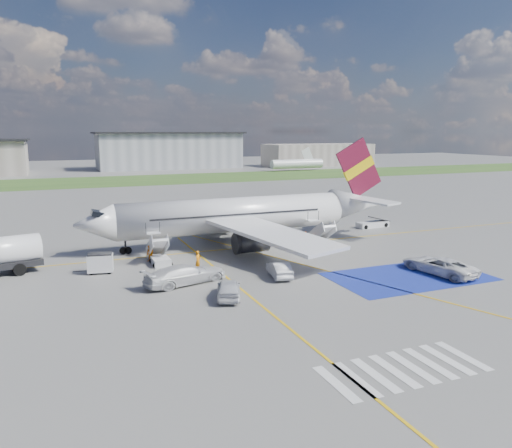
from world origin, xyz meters
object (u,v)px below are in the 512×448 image
Objects in this scene: car_silver_b at (279,269)px; airliner at (246,214)px; belt_loader at (373,225)px; van_white_b at (186,271)px; van_white_a at (439,262)px; gpu_cart at (100,264)px; car_silver_a at (229,288)px.

airliner is at bearing -88.70° from car_silver_b.
belt_loader is at bearing -132.66° from car_silver_b.
airliner is 19.69m from belt_loader.
van_white_b is (-10.27, -12.44, -2.31)m from airliner.
airliner is at bearing -65.88° from van_white_a.
belt_loader is at bearing 24.18° from gpu_cart.
airliner is 14.04m from car_silver_b.
airliner is 17.98m from gpu_cart.
gpu_cart is at bearing -16.30° from car_silver_b.
van_white_a is (13.75, -4.59, 0.33)m from car_silver_b.
car_silver_a is 7.06m from car_silver_b.
car_silver_a is at bearing -148.56° from belt_loader.
car_silver_a reaches higher than belt_loader.
gpu_cart reaches higher than car_silver_b.
airliner reaches higher than car_silver_b.
airliner is 21.72m from van_white_a.
van_white_b is (-29.55, -15.05, 0.72)m from belt_loader.
car_silver_b is at bearing -129.20° from car_silver_a.
belt_loader is 22.18m from van_white_a.
van_white_a reaches higher than car_silver_a.
airliner reaches higher than car_silver_a.
gpu_cart is at bearing -158.97° from airliner.
car_silver_a is at bearing -171.89° from van_white_b.
van_white_b is (-21.88, 5.76, 0.06)m from van_white_a.
gpu_cart is 13.82m from car_silver_a.
belt_loader reaches higher than car_silver_b.
van_white_b is at bearing 2.03° from car_silver_b.
car_silver_a is 0.81× the size of van_white_a.
van_white_b is at bearing -129.54° from airliner.
car_silver_b is (6.01, 3.70, -0.06)m from car_silver_a.
belt_loader is at bearing -124.84° from car_silver_a.
airliner is 15.28× the size of gpu_cart.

